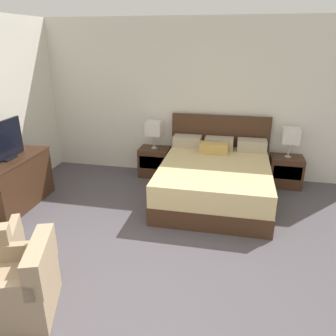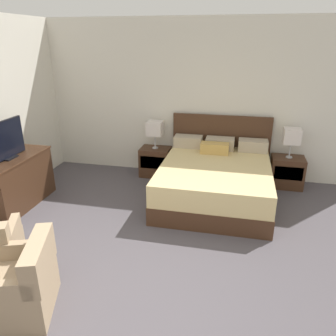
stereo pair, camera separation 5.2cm
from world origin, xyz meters
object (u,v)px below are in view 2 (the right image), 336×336
object	(u,v)px
table_lamp_left	(155,128)
tv	(5,141)
table_lamp_right	(292,136)
nightstand_right	(287,172)
armchair_companion	(18,287)
bed	(215,179)
nightstand_left	(155,162)
dresser	(15,181)

from	to	relation	value
table_lamp_left	tv	bearing A→B (deg)	-136.46
table_lamp_left	table_lamp_right	bearing A→B (deg)	0.00
nightstand_right	table_lamp_right	distance (m)	0.65
table_lamp_left	armchair_companion	size ratio (longest dim) A/B	0.59
bed	table_lamp_right	xyz separation A→B (m)	(1.20, 0.75, 0.59)
nightstand_left	table_lamp_left	size ratio (longest dim) A/B	1.08
nightstand_right	dresser	distance (m)	4.54
table_lamp_left	armchair_companion	xyz separation A→B (m)	(-0.41, -3.60, -0.64)
table_lamp_left	nightstand_right	bearing A→B (deg)	-0.03
table_lamp_right	bed	bearing A→B (deg)	-147.96
nightstand_left	table_lamp_left	bearing A→B (deg)	90.00
table_lamp_left	tv	size ratio (longest dim) A/B	0.67
tv	armchair_companion	size ratio (longest dim) A/B	0.88
nightstand_right	table_lamp_right	xyz separation A→B (m)	(-0.00, 0.00, 0.65)
nightstand_left	tv	distance (m)	2.62
table_lamp_left	table_lamp_right	xyz separation A→B (m)	(2.41, 0.00, 0.00)
bed	tv	distance (m)	3.25
nightstand_left	dresser	size ratio (longest dim) A/B	0.43
bed	nightstand_left	bearing A→B (deg)	147.98
tv	nightstand_left	bearing A→B (deg)	43.52
bed	nightstand_right	bearing A→B (deg)	31.99
tv	armchair_companion	distance (m)	2.48
nightstand_left	armchair_companion	distance (m)	3.62
nightstand_right	tv	bearing A→B (deg)	-157.82
tv	dresser	bearing A→B (deg)	93.18
table_lamp_right	tv	world-z (taller)	tv
nightstand_right	table_lamp_left	distance (m)	2.49
dresser	table_lamp_right	bearing A→B (deg)	21.65
dresser	tv	xyz separation A→B (m)	(0.00, -0.05, 0.67)
bed	nightstand_right	size ratio (longest dim) A/B	3.75
nightstand_right	armchair_companion	xyz separation A→B (m)	(-2.81, -3.60, 0.01)
nightstand_right	table_lamp_left	size ratio (longest dim) A/B	1.08
tv	armchair_companion	world-z (taller)	tv
bed	tv	bearing A→B (deg)	-162.19
dresser	table_lamp_left	bearing A→B (deg)	42.72
bed	table_lamp_right	bearing A→B (deg)	32.04
bed	nightstand_right	xyz separation A→B (m)	(1.20, 0.75, -0.07)
table_lamp_right	dresser	xyz separation A→B (m)	(-4.22, -1.67, -0.51)
nightstand_left	nightstand_right	bearing A→B (deg)	0.00
table_lamp_left	armchair_companion	world-z (taller)	table_lamp_left
table_lamp_right	dresser	distance (m)	4.57
bed	table_lamp_right	world-z (taller)	bed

